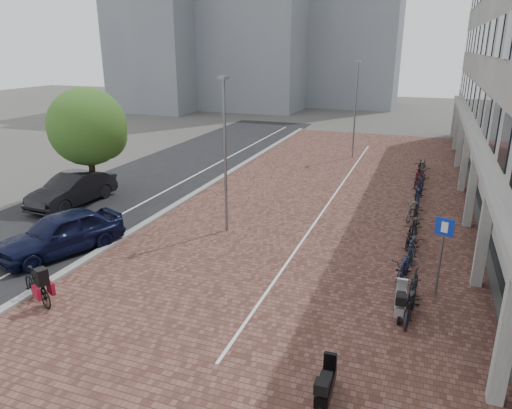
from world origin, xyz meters
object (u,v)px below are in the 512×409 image
object	(u,v)px
car_navy	(61,233)
scooter_front	(401,301)
parking_sign	(442,244)
scooter_mid	(326,383)
hero_bike	(37,285)
car_dark	(72,190)

from	to	relation	value
car_navy	scooter_front	distance (m)	12.97
car_navy	scooter_front	xyz separation A→B (m)	(12.96, -0.23, -0.33)
scooter_front	parking_sign	xyz separation A→B (m)	(1.04, 1.62, 1.37)
scooter_mid	parking_sign	xyz separation A→B (m)	(2.39, 6.04, 1.38)
hero_bike	scooter_front	bearing A→B (deg)	-49.66
car_navy	hero_bike	world-z (taller)	car_navy
car_dark	parking_sign	distance (m)	18.12
car_dark	parking_sign	xyz separation A→B (m)	(17.72, -3.66, 1.06)
scooter_front	hero_bike	bearing A→B (deg)	-165.86
car_dark	car_navy	bearing A→B (deg)	-49.90
hero_bike	parking_sign	size ratio (longest dim) A/B	0.73
car_navy	parking_sign	world-z (taller)	parking_sign
car_dark	parking_sign	world-z (taller)	parking_sign
car_navy	hero_bike	xyz separation A→B (m)	(2.00, -3.38, -0.23)
car_navy	scooter_front	size ratio (longest dim) A/B	3.34
hero_bike	car_navy	bearing A→B (deg)	54.88
car_dark	hero_bike	size ratio (longest dim) A/B	2.49
car_dark	hero_bike	bearing A→B (deg)	-52.11
scooter_mid	parking_sign	size ratio (longest dim) A/B	0.52
car_navy	hero_bike	bearing A→B (deg)	-37.16
hero_bike	scooter_mid	bearing A→B (deg)	-73.20
hero_bike	scooter_front	world-z (taller)	hero_bike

